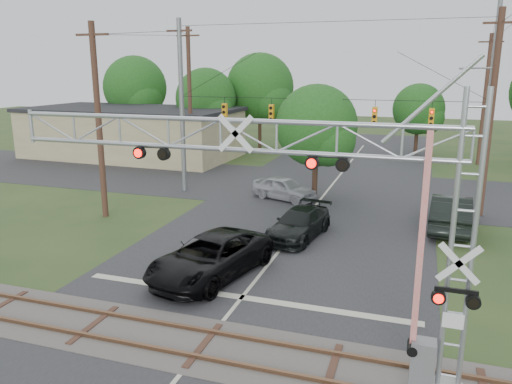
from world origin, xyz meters
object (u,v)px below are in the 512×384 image
(crossing_gantry, at_px, (308,202))
(traffic_signal_span, at_px, (337,112))
(sedan_silver, at_px, (284,188))
(commercial_building, at_px, (132,132))
(pickup_black, at_px, (211,257))
(streetlight, at_px, (485,121))
(car_dark, at_px, (299,224))

(crossing_gantry, distance_m, traffic_signal_span, 18.52)
(sedan_silver, bearing_deg, commercial_building, 78.53)
(pickup_black, xyz_separation_m, sedan_silver, (-0.38, 12.92, -0.10))
(streetlight, bearing_deg, car_dark, -123.70)
(sedan_silver, distance_m, commercial_building, 21.46)
(car_dark, bearing_deg, streetlight, 65.32)
(car_dark, bearing_deg, pickup_black, -102.34)
(crossing_gantry, bearing_deg, streetlight, 75.14)
(crossing_gantry, bearing_deg, commercial_building, 128.82)
(traffic_signal_span, height_order, commercial_building, traffic_signal_span)
(crossing_gantry, xyz_separation_m, streetlight, (6.83, 25.73, -0.22))
(crossing_gantry, bearing_deg, pickup_black, 133.85)
(pickup_black, height_order, commercial_building, commercial_building)
(commercial_building, relative_size, streetlight, 2.37)
(crossing_gantry, relative_size, commercial_building, 0.64)
(crossing_gantry, bearing_deg, sedan_silver, 106.81)
(car_dark, bearing_deg, traffic_signal_span, 94.83)
(pickup_black, xyz_separation_m, car_dark, (2.31, 5.89, -0.13))
(traffic_signal_span, relative_size, streetlight, 2.27)
(streetlight, bearing_deg, crossing_gantry, -104.86)
(pickup_black, bearing_deg, traffic_signal_span, 90.97)
(car_dark, bearing_deg, commercial_building, 147.89)
(crossing_gantry, distance_m, pickup_black, 8.49)
(sedan_silver, bearing_deg, car_dark, -138.91)
(crossing_gantry, relative_size, streetlight, 1.53)
(pickup_black, relative_size, car_dark, 1.23)
(commercial_building, bearing_deg, car_dark, -39.60)
(car_dark, height_order, commercial_building, commercial_building)
(traffic_signal_span, bearing_deg, car_dark, -94.19)
(traffic_signal_span, height_order, pickup_black, traffic_signal_span)
(traffic_signal_span, xyz_separation_m, sedan_silver, (-3.21, -0.09, -4.97))
(crossing_gantry, height_order, sedan_silver, crossing_gantry)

